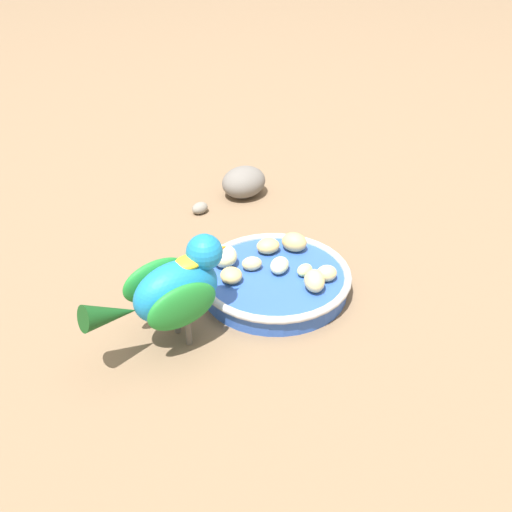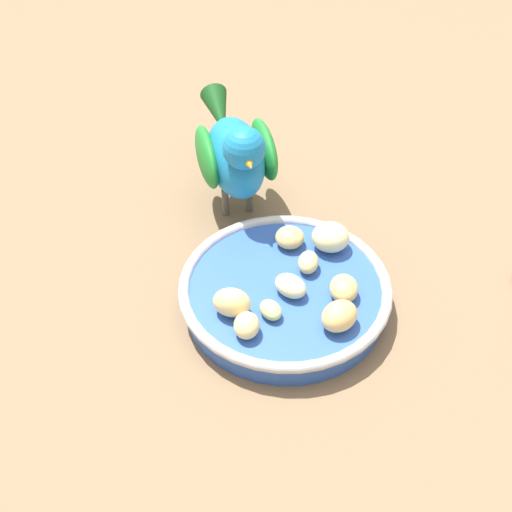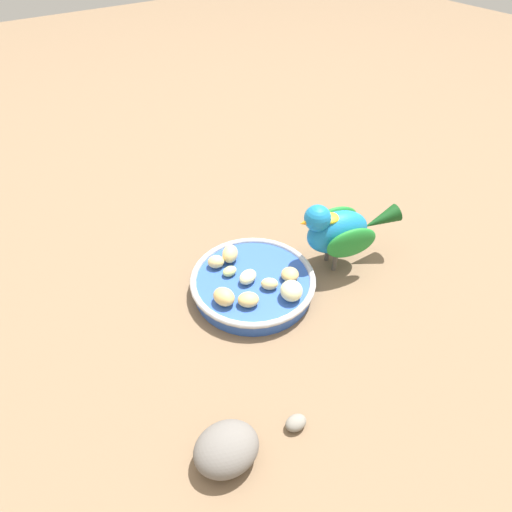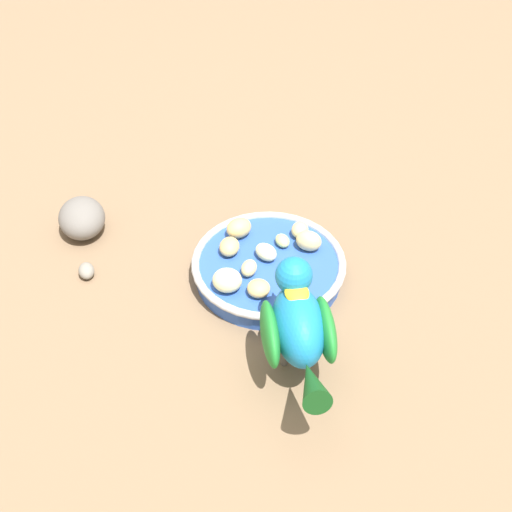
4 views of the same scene
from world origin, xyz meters
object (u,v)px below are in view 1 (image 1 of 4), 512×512
object	(u,v)px
feeding_bowl	(273,279)
apple_piece_7	(305,270)
apple_piece_8	(231,275)
apple_piece_2	(252,264)
pebble_0	(200,208)
apple_piece_3	(327,273)
rock_large	(244,182)
apple_piece_4	(224,256)
parrot	(173,289)
apple_piece_1	(294,242)
apple_piece_5	(268,246)
apple_piece_6	(314,281)
apple_piece_0	(278,264)

from	to	relation	value
feeding_bowl	apple_piece_7	distance (m)	0.04
apple_piece_7	apple_piece_8	xyz separation A→B (m)	(-0.07, 0.06, 0.00)
apple_piece_2	pebble_0	world-z (taller)	apple_piece_2
apple_piece_3	rock_large	world-z (taller)	rock_large
apple_piece_4	parrot	size ratio (longest dim) A/B	0.20
feeding_bowl	apple_piece_8	xyz separation A→B (m)	(-0.05, 0.03, 0.02)
apple_piece_1	rock_large	world-z (taller)	apple_piece_1
apple_piece_2	apple_piece_8	bearing A→B (deg)	177.11
apple_piece_8	pebble_0	size ratio (longest dim) A/B	1.03
apple_piece_7	parrot	bearing A→B (deg)	162.52
apple_piece_5	apple_piece_7	distance (m)	0.07
apple_piece_1	apple_piece_6	xyz separation A→B (m)	(-0.06, -0.08, 0.00)
apple_piece_0	rock_large	distance (m)	0.27
rock_large	pebble_0	size ratio (longest dim) A/B	2.77
apple_piece_4	apple_piece_1	bearing A→B (deg)	-28.37
apple_piece_0	pebble_0	xyz separation A→B (m)	(0.08, 0.22, -0.03)
apple_piece_0	apple_piece_2	xyz separation A→B (m)	(-0.02, 0.03, -0.00)
apple_piece_1	apple_piece_7	world-z (taller)	apple_piece_1
apple_piece_7	feeding_bowl	bearing A→B (deg)	127.55
apple_piece_1	rock_large	size ratio (longest dim) A/B	0.46
apple_piece_4	apple_piece_3	bearing A→B (deg)	-64.72
apple_piece_1	apple_piece_3	bearing A→B (deg)	-112.19
apple_piece_7	apple_piece_3	bearing A→B (deg)	-74.06
apple_piece_0	apple_piece_4	bearing A→B (deg)	119.29
apple_piece_0	rock_large	size ratio (longest dim) A/B	0.42
apple_piece_2	apple_piece_7	xyz separation A→B (m)	(0.03, -0.06, -0.00)
rock_large	apple_piece_2	bearing A→B (deg)	-136.71
parrot	apple_piece_6	bearing A→B (deg)	-13.96
feeding_bowl	apple_piece_5	distance (m)	0.06
apple_piece_0	apple_piece_2	bearing A→B (deg)	125.05
feeding_bowl	rock_large	size ratio (longest dim) A/B	2.62
feeding_bowl	apple_piece_6	bearing A→B (deg)	-84.47
apple_piece_2	apple_piece_7	size ratio (longest dim) A/B	1.12
apple_piece_8	apple_piece_4	bearing A→B (deg)	55.00
apple_piece_7	apple_piece_4	bearing A→B (deg)	117.85
apple_piece_0	parrot	world-z (taller)	parrot
apple_piece_1	parrot	distance (m)	0.22
apple_piece_5	parrot	bearing A→B (deg)	-175.65
apple_piece_5	apple_piece_3	bearing A→B (deg)	-91.69
apple_piece_0	apple_piece_6	xyz separation A→B (m)	(-0.00, -0.06, 0.00)
apple_piece_5	apple_piece_0	bearing A→B (deg)	-125.20
feeding_bowl	apple_piece_4	bearing A→B (deg)	111.88
apple_piece_3	apple_piece_1	bearing A→B (deg)	67.81
pebble_0	apple_piece_1	bearing A→B (deg)	-96.69
feeding_bowl	apple_piece_4	world-z (taller)	apple_piece_4
feeding_bowl	apple_piece_4	size ratio (longest dim) A/B	5.42
apple_piece_1	apple_piece_4	distance (m)	0.10
apple_piece_0	apple_piece_5	size ratio (longest dim) A/B	1.00
apple_piece_1	rock_large	xyz separation A→B (m)	(0.11, 0.19, -0.01)
apple_piece_3	rock_large	bearing A→B (deg)	61.44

